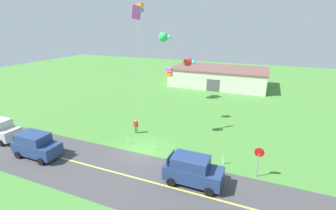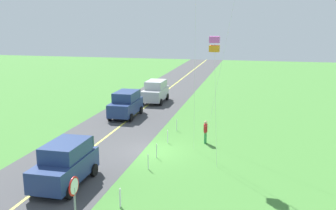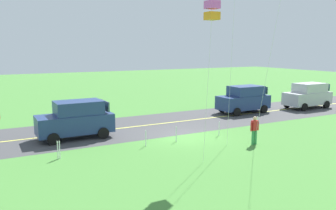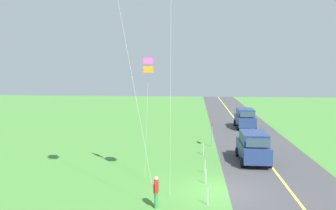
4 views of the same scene
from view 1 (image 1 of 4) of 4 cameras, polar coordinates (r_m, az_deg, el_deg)
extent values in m
cube|color=#478438|center=(23.67, -6.42, -10.87)|extent=(120.00, 120.00, 0.10)
cube|color=#424244|center=(20.78, -11.92, -15.63)|extent=(120.00, 7.00, 0.00)
cube|color=#E5E04C|center=(20.78, -11.92, -15.62)|extent=(120.00, 0.16, 0.00)
cube|color=navy|center=(18.89, 6.07, -15.91)|extent=(4.40, 1.90, 1.10)
cube|color=navy|center=(18.42, 5.41, -13.32)|extent=(2.73, 1.75, 0.80)
cube|color=#334756|center=(18.20, 8.77, -13.93)|extent=(0.10, 1.62, 0.64)
cube|color=#334756|center=(18.88, 0.60, -12.38)|extent=(0.10, 1.62, 0.60)
cylinder|color=black|center=(19.71, 11.00, -16.49)|extent=(0.68, 0.22, 0.68)
cylinder|color=black|center=(18.20, 9.67, -19.76)|extent=(0.68, 0.22, 0.68)
cylinder|color=black|center=(20.30, 2.82, -14.96)|extent=(0.68, 0.22, 0.68)
cylinder|color=black|center=(18.84, 0.75, -17.93)|extent=(0.68, 0.22, 0.68)
cube|color=navy|center=(25.18, -28.75, -8.94)|extent=(4.40, 1.90, 1.10)
cube|color=navy|center=(24.97, -29.46, -6.86)|extent=(2.73, 1.75, 0.80)
cube|color=#334756|center=(24.17, -27.84, -7.40)|extent=(0.10, 1.62, 0.64)
cube|color=#334756|center=(26.21, -31.69, -6.09)|extent=(0.10, 1.62, 0.60)
cylinder|color=black|center=(24.92, -24.76, -10.00)|extent=(0.68, 0.22, 0.68)
cylinder|color=black|center=(23.89, -28.09, -11.81)|extent=(0.68, 0.22, 0.68)
cylinder|color=black|center=(26.96, -28.98, -8.48)|extent=(0.68, 0.22, 0.68)
cylinder|color=black|center=(26.01, -32.21, -10.05)|extent=(0.68, 0.22, 0.68)
cube|color=#B7B7BC|center=(30.77, -35.22, -5.26)|extent=(4.40, 1.90, 1.10)
cube|color=#334756|center=(29.77, -34.68, -3.90)|extent=(0.10, 1.62, 0.64)
cylinder|color=black|center=(30.28, -32.06, -6.14)|extent=(0.68, 0.22, 0.68)
cylinder|color=black|center=(29.37, -35.01, -7.43)|extent=(0.68, 0.22, 0.68)
cylinder|color=black|center=(32.56, -35.04, -5.08)|extent=(0.68, 0.22, 0.68)
cylinder|color=gray|center=(20.67, 20.63, -13.27)|extent=(0.08, 0.08, 2.10)
cylinder|color=red|center=(20.12, 21.00, -10.54)|extent=(0.76, 0.04, 0.76)
cylinder|color=white|center=(20.15, 21.00, -10.50)|extent=(0.62, 0.01, 0.62)
cylinder|color=#338C4C|center=(27.11, -7.80, -5.83)|extent=(0.16, 0.16, 0.82)
cylinder|color=#338C4C|center=(27.03, -7.47, -5.90)|extent=(0.16, 0.16, 0.82)
cube|color=red|center=(26.79, -7.70, -4.52)|extent=(0.36, 0.22, 0.56)
cylinder|color=red|center=(26.93, -8.14, -4.54)|extent=(0.10, 0.10, 0.52)
cylinder|color=red|center=(26.70, -7.25, -4.71)|extent=(0.10, 0.10, 0.52)
sphere|color=#D8AD84|center=(26.64, -7.74, -3.75)|extent=(0.22, 0.22, 0.22)
cylinder|color=silver|center=(26.17, -7.16, 7.61)|extent=(0.21, 2.29, 13.24)
cube|color=orange|center=(26.80, -6.70, 22.66)|extent=(0.56, 0.56, 0.36)
cube|color=#2D8CE5|center=(26.77, -6.65, 21.59)|extent=(0.56, 0.56, 0.36)
cylinder|color=silver|center=(24.09, -6.42, 5.94)|extent=(0.46, 0.10, 12.63)
cube|color=#D859BF|center=(23.60, -7.56, 21.07)|extent=(0.66, 0.94, 1.35)
cylinder|color=yellow|center=(23.58, -7.47, 18.89)|extent=(0.04, 0.04, 1.40)
cylinder|color=silver|center=(25.17, 1.07, 0.01)|extent=(0.62, 0.40, 7.05)
cube|color=#D859BF|center=(24.17, 0.28, 8.48)|extent=(0.56, 0.56, 0.36)
cube|color=orange|center=(24.26, 0.28, 7.32)|extent=(0.56, 0.56, 0.36)
cylinder|color=silver|center=(38.86, 4.43, 5.87)|extent=(0.36, 0.24, 6.01)
sphere|color=red|center=(38.15, 4.74, 10.22)|extent=(1.40, 1.40, 1.40)
sphere|color=#4CD8D8|center=(37.89, 6.06, 10.12)|extent=(0.60, 0.60, 0.60)
cylinder|color=silver|center=(36.63, 1.05, 8.21)|extent=(2.46, 0.99, 9.86)
sphere|color=green|center=(36.08, -1.08, 15.94)|extent=(1.40, 1.40, 1.40)
sphere|color=#4CD8D8|center=(35.73, 0.30, 15.91)|extent=(0.60, 0.60, 0.60)
cube|color=beige|center=(48.79, 12.01, 6.47)|extent=(18.00, 10.00, 3.20)
cube|color=brown|center=(48.47, 12.15, 8.49)|extent=(18.36, 10.20, 0.30)
cube|color=#4C4C51|center=(44.16, 10.72, 4.62)|extent=(2.40, 0.12, 2.20)
cylinder|color=silver|center=(26.49, -15.30, -6.88)|extent=(0.05, 0.05, 0.90)
cylinder|color=silver|center=(24.84, -9.55, -8.22)|extent=(0.05, 0.05, 0.90)
cylinder|color=silver|center=(23.50, -3.13, -9.62)|extent=(0.05, 0.05, 0.90)
cylinder|color=silver|center=(22.82, 1.30, -10.51)|extent=(0.05, 0.05, 0.90)
cylinder|color=silver|center=(21.82, 12.95, -12.52)|extent=(0.05, 0.05, 0.90)
cylinder|color=silver|center=(21.81, 13.20, -12.56)|extent=(0.05, 0.05, 0.90)
camera|label=2|loc=(27.63, 49.94, 5.36)|focal=40.94mm
camera|label=3|loc=(35.95, 23.12, 7.20)|focal=36.90mm
camera|label=4|loc=(34.40, -32.99, 7.93)|focal=34.98mm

